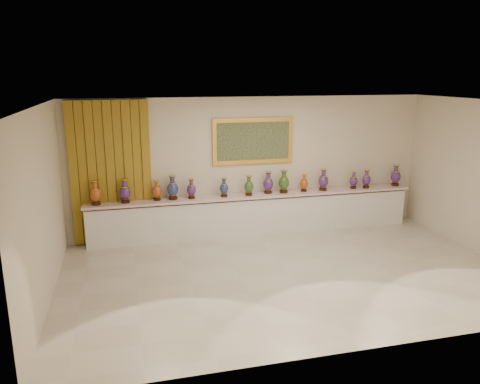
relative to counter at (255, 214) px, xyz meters
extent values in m
plane|color=beige|center=(0.00, -2.27, -0.44)|extent=(8.00, 8.00, 0.00)
plane|color=beige|center=(0.00, 0.23, 1.06)|extent=(8.00, 0.00, 8.00)
plane|color=beige|center=(-4.00, -2.27, 1.06)|extent=(0.00, 5.00, 5.00)
plane|color=white|center=(0.00, -2.27, 2.56)|extent=(8.00, 8.00, 0.00)
cube|color=olive|center=(-3.03, 0.17, 1.06)|extent=(1.64, 0.14, 2.95)
cube|color=gold|center=(0.00, 0.19, 1.62)|extent=(1.80, 0.06, 1.00)
cube|color=black|center=(0.00, 0.16, 1.62)|extent=(1.62, 0.02, 0.82)
cube|color=white|center=(0.00, 0.00, -0.03)|extent=(7.20, 0.42, 0.81)
cube|color=silver|center=(0.00, -0.02, 0.44)|extent=(7.28, 0.48, 0.05)
cylinder|color=black|center=(-3.35, -0.05, 0.49)|extent=(0.18, 0.18, 0.05)
cone|color=gold|center=(-3.35, -0.05, 0.54)|extent=(0.15, 0.15, 0.03)
ellipsoid|color=maroon|center=(-3.35, -0.05, 0.68)|extent=(0.29, 0.29, 0.29)
cylinder|color=gold|center=(-3.35, -0.05, 0.80)|extent=(0.16, 0.16, 0.01)
cylinder|color=maroon|center=(-3.35, -0.05, 0.87)|extent=(0.09, 0.09, 0.10)
cone|color=maroon|center=(-3.35, -0.05, 0.94)|extent=(0.16, 0.16, 0.04)
cylinder|color=gold|center=(-3.35, -0.05, 0.96)|extent=(0.16, 0.16, 0.01)
cylinder|color=black|center=(-2.78, -0.02, 0.49)|extent=(0.18, 0.18, 0.05)
cone|color=gold|center=(-2.78, -0.02, 0.54)|extent=(0.15, 0.15, 0.03)
ellipsoid|color=#270E4E|center=(-2.78, -0.02, 0.68)|extent=(0.28, 0.28, 0.29)
cylinder|color=gold|center=(-2.78, -0.02, 0.80)|extent=(0.16, 0.16, 0.01)
cylinder|color=#270E4E|center=(-2.78, -0.02, 0.87)|extent=(0.09, 0.09, 0.10)
cone|color=#270E4E|center=(-2.78, -0.02, 0.94)|extent=(0.16, 0.16, 0.04)
cylinder|color=gold|center=(-2.78, -0.02, 0.96)|extent=(0.16, 0.16, 0.01)
cylinder|color=black|center=(-2.13, 0.01, 0.49)|extent=(0.15, 0.15, 0.04)
cone|color=gold|center=(-2.13, 0.01, 0.53)|extent=(0.13, 0.13, 0.03)
ellipsoid|color=maroon|center=(-2.13, 0.01, 0.65)|extent=(0.26, 0.26, 0.25)
cylinder|color=gold|center=(-2.13, 0.01, 0.76)|extent=(0.14, 0.14, 0.01)
cylinder|color=maroon|center=(-2.13, 0.01, 0.81)|extent=(0.08, 0.08, 0.09)
cone|color=maroon|center=(-2.13, 0.01, 0.87)|extent=(0.14, 0.14, 0.03)
cylinder|color=gold|center=(-2.13, 0.01, 0.89)|extent=(0.14, 0.14, 0.01)
cylinder|color=black|center=(-1.80, 0.01, 0.49)|extent=(0.18, 0.18, 0.05)
cone|color=gold|center=(-1.80, 0.01, 0.55)|extent=(0.16, 0.16, 0.03)
ellipsoid|color=#091343|center=(-1.80, 0.01, 0.69)|extent=(0.27, 0.27, 0.30)
cylinder|color=gold|center=(-1.80, 0.01, 0.82)|extent=(0.16, 0.16, 0.01)
cylinder|color=#091343|center=(-1.80, 0.01, 0.88)|extent=(0.10, 0.10, 0.11)
cone|color=#091343|center=(-1.80, 0.01, 0.96)|extent=(0.16, 0.16, 0.04)
cylinder|color=gold|center=(-1.80, 0.01, 0.98)|extent=(0.17, 0.17, 0.01)
cylinder|color=black|center=(-1.41, -0.01, 0.49)|extent=(0.15, 0.15, 0.04)
cone|color=gold|center=(-1.41, -0.01, 0.53)|extent=(0.13, 0.13, 0.03)
ellipsoid|color=#270E4E|center=(-1.41, -0.01, 0.65)|extent=(0.26, 0.26, 0.25)
cylinder|color=gold|center=(-1.41, -0.01, 0.76)|extent=(0.14, 0.14, 0.01)
cylinder|color=#270E4E|center=(-1.41, -0.01, 0.81)|extent=(0.08, 0.08, 0.09)
cone|color=#270E4E|center=(-1.41, -0.01, 0.87)|extent=(0.14, 0.14, 0.03)
cylinder|color=gold|center=(-1.41, -0.01, 0.89)|extent=(0.14, 0.14, 0.01)
cylinder|color=black|center=(-0.71, -0.04, 0.48)|extent=(0.15, 0.15, 0.04)
cone|color=gold|center=(-0.71, -0.04, 0.53)|extent=(0.13, 0.13, 0.03)
ellipsoid|color=#091343|center=(-0.71, -0.04, 0.64)|extent=(0.24, 0.24, 0.24)
cylinder|color=gold|center=(-0.71, -0.04, 0.75)|extent=(0.13, 0.13, 0.01)
cylinder|color=#091343|center=(-0.71, -0.04, 0.80)|extent=(0.08, 0.08, 0.09)
cone|color=#091343|center=(-0.71, -0.04, 0.86)|extent=(0.13, 0.13, 0.03)
cylinder|color=gold|center=(-0.71, -0.04, 0.87)|extent=(0.14, 0.14, 0.01)
cylinder|color=black|center=(-0.16, -0.05, 0.49)|extent=(0.15, 0.15, 0.04)
cone|color=gold|center=(-0.16, -0.05, 0.53)|extent=(0.13, 0.13, 0.03)
ellipsoid|color=black|center=(-0.16, -0.05, 0.65)|extent=(0.26, 0.26, 0.25)
cylinder|color=gold|center=(-0.16, -0.05, 0.76)|extent=(0.14, 0.14, 0.01)
cylinder|color=black|center=(-0.16, -0.05, 0.82)|extent=(0.08, 0.08, 0.09)
cone|color=black|center=(-0.16, -0.05, 0.88)|extent=(0.14, 0.14, 0.03)
cylinder|color=gold|center=(-0.16, -0.05, 0.90)|extent=(0.14, 0.14, 0.01)
cylinder|color=black|center=(0.31, 0.02, 0.49)|extent=(0.17, 0.17, 0.05)
cone|color=gold|center=(0.31, 0.02, 0.54)|extent=(0.15, 0.15, 0.03)
ellipsoid|color=#270E4E|center=(0.31, 0.02, 0.68)|extent=(0.24, 0.24, 0.28)
cylinder|color=gold|center=(0.31, 0.02, 0.80)|extent=(0.15, 0.15, 0.01)
cylinder|color=#270E4E|center=(0.31, 0.02, 0.86)|extent=(0.09, 0.09, 0.10)
cone|color=#270E4E|center=(0.31, 0.02, 0.93)|extent=(0.15, 0.15, 0.04)
cylinder|color=gold|center=(0.31, 0.02, 0.95)|extent=(0.16, 0.16, 0.01)
cylinder|color=black|center=(0.66, -0.02, 0.49)|extent=(0.18, 0.18, 0.05)
cone|color=gold|center=(0.66, -0.02, 0.54)|extent=(0.16, 0.16, 0.03)
ellipsoid|color=black|center=(0.66, -0.02, 0.69)|extent=(0.31, 0.31, 0.30)
cylinder|color=gold|center=(0.66, -0.02, 0.81)|extent=(0.16, 0.16, 0.01)
cylinder|color=black|center=(0.66, -0.02, 0.88)|extent=(0.09, 0.09, 0.11)
cone|color=black|center=(0.66, -0.02, 0.95)|extent=(0.16, 0.16, 0.04)
cylinder|color=gold|center=(0.66, -0.02, 0.97)|extent=(0.17, 0.17, 0.01)
cylinder|color=black|center=(1.14, -0.01, 0.48)|extent=(0.14, 0.14, 0.04)
cone|color=gold|center=(1.14, -0.01, 0.53)|extent=(0.12, 0.12, 0.03)
ellipsoid|color=maroon|center=(1.14, -0.01, 0.63)|extent=(0.21, 0.21, 0.23)
cylinder|color=gold|center=(1.14, -0.01, 0.73)|extent=(0.12, 0.12, 0.01)
cylinder|color=maroon|center=(1.14, -0.01, 0.78)|extent=(0.07, 0.07, 0.08)
cone|color=maroon|center=(1.14, -0.01, 0.84)|extent=(0.12, 0.12, 0.03)
cylinder|color=gold|center=(1.14, -0.01, 0.85)|extent=(0.13, 0.13, 0.01)
cylinder|color=black|center=(1.60, -0.02, 0.49)|extent=(0.17, 0.17, 0.05)
cone|color=gold|center=(1.60, -0.02, 0.54)|extent=(0.15, 0.15, 0.03)
ellipsoid|color=#270E4E|center=(1.60, -0.02, 0.68)|extent=(0.26, 0.26, 0.28)
cylinder|color=gold|center=(1.60, -0.02, 0.80)|extent=(0.16, 0.16, 0.01)
cylinder|color=#270E4E|center=(1.60, -0.02, 0.86)|extent=(0.09, 0.09, 0.10)
cone|color=#270E4E|center=(1.60, -0.02, 0.93)|extent=(0.16, 0.16, 0.04)
cylinder|color=gold|center=(1.60, -0.02, 0.95)|extent=(0.16, 0.16, 0.01)
cylinder|color=black|center=(2.35, -0.03, 0.48)|extent=(0.14, 0.14, 0.04)
cone|color=gold|center=(2.35, -0.03, 0.53)|extent=(0.12, 0.12, 0.03)
ellipsoid|color=#270E4E|center=(2.35, -0.03, 0.64)|extent=(0.22, 0.22, 0.23)
cylinder|color=gold|center=(2.35, -0.03, 0.74)|extent=(0.13, 0.13, 0.01)
cylinder|color=#270E4E|center=(2.35, -0.03, 0.79)|extent=(0.07, 0.07, 0.08)
cone|color=#270E4E|center=(2.35, -0.03, 0.84)|extent=(0.13, 0.13, 0.03)
cylinder|color=gold|center=(2.35, -0.03, 0.86)|extent=(0.13, 0.13, 0.01)
cylinder|color=black|center=(2.66, -0.06, 0.48)|extent=(0.15, 0.15, 0.04)
cone|color=gold|center=(2.66, -0.06, 0.53)|extent=(0.13, 0.13, 0.03)
ellipsoid|color=#270E4E|center=(2.66, -0.06, 0.65)|extent=(0.24, 0.24, 0.25)
cylinder|color=gold|center=(2.66, -0.06, 0.76)|extent=(0.14, 0.14, 0.01)
cylinder|color=#270E4E|center=(2.66, -0.06, 0.81)|extent=(0.08, 0.08, 0.09)
cone|color=#270E4E|center=(2.66, -0.06, 0.87)|extent=(0.14, 0.14, 0.03)
cylinder|color=gold|center=(2.66, -0.06, 0.89)|extent=(0.14, 0.14, 0.01)
cylinder|color=black|center=(3.45, -0.01, 0.49)|extent=(0.18, 0.18, 0.05)
cone|color=gold|center=(3.45, -0.01, 0.54)|extent=(0.15, 0.15, 0.03)
ellipsoid|color=#270E4E|center=(3.45, -0.01, 0.68)|extent=(0.27, 0.27, 0.29)
cylinder|color=gold|center=(3.45, -0.01, 0.80)|extent=(0.16, 0.16, 0.01)
cylinder|color=#270E4E|center=(3.45, -0.01, 0.87)|extent=(0.09, 0.09, 0.10)
cone|color=#270E4E|center=(3.45, -0.01, 0.94)|extent=(0.16, 0.16, 0.04)
cylinder|color=gold|center=(3.45, -0.01, 0.96)|extent=(0.16, 0.16, 0.01)
camera|label=1|loc=(-2.75, -9.58, 3.03)|focal=35.00mm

